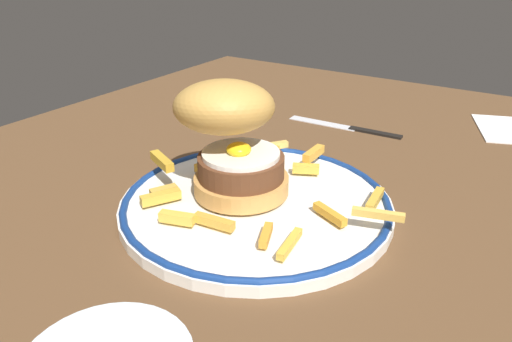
{
  "coord_description": "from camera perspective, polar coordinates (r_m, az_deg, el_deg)",
  "views": [
    {
      "loc": [
        -34.53,
        -26.37,
        26.18
      ],
      "look_at": [
        3.65,
        -1.95,
        4.6
      ],
      "focal_mm": 34.13,
      "sensor_mm": 36.0,
      "label": 1
    }
  ],
  "objects": [
    {
      "name": "knife",
      "position": [
        0.76,
        11.29,
        4.99
      ],
      "size": [
        2.08,
        18.03,
        0.7
      ],
      "color": "black",
      "rests_on": "ground_plane"
    },
    {
      "name": "dinner_plate",
      "position": [
        0.52,
        0.0,
        -3.75
      ],
      "size": [
        28.79,
        28.79,
        1.6
      ],
      "color": "white",
      "rests_on": "ground_plane"
    },
    {
      "name": "burger",
      "position": [
        0.5,
        -2.81,
        4.23
      ],
      "size": [
        15.04,
        14.84,
        12.91
      ],
      "color": "#CC9048",
      "rests_on": "dinner_plate"
    },
    {
      "name": "fries_pile",
      "position": [
        0.52,
        -0.44,
        -1.6
      ],
      "size": [
        23.49,
        28.53,
        2.94
      ],
      "color": "gold",
      "rests_on": "dinner_plate"
    },
    {
      "name": "ground_plane",
      "position": [
        0.52,
        -4.03,
        -7.58
      ],
      "size": [
        128.34,
        90.65,
        4.0
      ],
      "primitive_type": "cube",
      "color": "brown"
    }
  ]
}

